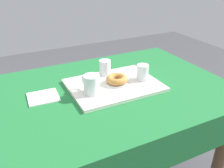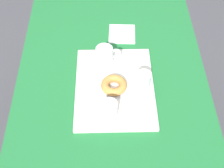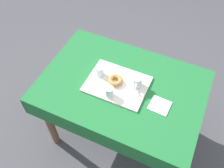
{
  "view_description": "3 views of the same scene",
  "coord_description": "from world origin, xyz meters",
  "px_view_note": "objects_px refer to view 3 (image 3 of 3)",
  "views": [
    {
      "loc": [
        -0.45,
        -0.95,
        1.32
      ],
      "look_at": [
        0.02,
        0.0,
        0.78
      ],
      "focal_mm": 38.59,
      "sensor_mm": 36.0,
      "label": 1
    },
    {
      "loc": [
        0.91,
        -0.02,
        1.85
      ],
      "look_at": [
        0.04,
        -0.0,
        0.79
      ],
      "focal_mm": 51.97,
      "sensor_mm": 36.0,
      "label": 2
    },
    {
      "loc": [
        -0.39,
        1.03,
        2.2
      ],
      "look_at": [
        0.05,
        0.06,
        0.82
      ],
      "focal_mm": 39.5,
      "sensor_mm": 36.0,
      "label": 3
    }
  ],
  "objects_px": {
    "water_glass_far": "(109,92)",
    "sugar_donut_left": "(115,80)",
    "tea_mug_left": "(137,82)",
    "water_glass_near": "(100,71)",
    "serving_tray": "(117,84)",
    "paper_napkin": "(160,106)",
    "donut_plate_left": "(115,82)",
    "dining_table": "(121,94)"
  },
  "relations": [
    {
      "from": "sugar_donut_left",
      "to": "paper_napkin",
      "type": "distance_m",
      "value": 0.36
    },
    {
      "from": "water_glass_far",
      "to": "paper_napkin",
      "type": "relative_size",
      "value": 0.59
    },
    {
      "from": "dining_table",
      "to": "donut_plate_left",
      "type": "height_order",
      "value": "donut_plate_left"
    },
    {
      "from": "serving_tray",
      "to": "water_glass_near",
      "type": "height_order",
      "value": "water_glass_near"
    },
    {
      "from": "serving_tray",
      "to": "sugar_donut_left",
      "type": "xyz_separation_m",
      "value": [
        0.02,
        -0.0,
        0.03
      ]
    },
    {
      "from": "water_glass_far",
      "to": "donut_plate_left",
      "type": "distance_m",
      "value": 0.13
    },
    {
      "from": "dining_table",
      "to": "donut_plate_left",
      "type": "bearing_deg",
      "value": 8.2
    },
    {
      "from": "serving_tray",
      "to": "water_glass_near",
      "type": "bearing_deg",
      "value": -8.79
    },
    {
      "from": "sugar_donut_left",
      "to": "paper_napkin",
      "type": "height_order",
      "value": "sugar_donut_left"
    },
    {
      "from": "dining_table",
      "to": "water_glass_near",
      "type": "bearing_deg",
      "value": -3.94
    },
    {
      "from": "serving_tray",
      "to": "paper_napkin",
      "type": "bearing_deg",
      "value": 172.35
    },
    {
      "from": "tea_mug_left",
      "to": "paper_napkin",
      "type": "relative_size",
      "value": 0.83
    },
    {
      "from": "water_glass_near",
      "to": "dining_table",
      "type": "bearing_deg",
      "value": 176.06
    },
    {
      "from": "donut_plate_left",
      "to": "water_glass_near",
      "type": "bearing_deg",
      "value": -8.33
    },
    {
      "from": "dining_table",
      "to": "serving_tray",
      "type": "xyz_separation_m",
      "value": [
        0.03,
        0.01,
        0.12
      ]
    },
    {
      "from": "serving_tray",
      "to": "water_glass_near",
      "type": "relative_size",
      "value": 5.43
    },
    {
      "from": "sugar_donut_left",
      "to": "dining_table",
      "type": "bearing_deg",
      "value": -171.8
    },
    {
      "from": "water_glass_near",
      "to": "water_glass_far",
      "type": "height_order",
      "value": "same"
    },
    {
      "from": "water_glass_far",
      "to": "water_glass_near",
      "type": "bearing_deg",
      "value": -44.69
    },
    {
      "from": "tea_mug_left",
      "to": "water_glass_far",
      "type": "xyz_separation_m",
      "value": [
        0.14,
        0.16,
        -0.0
      ]
    },
    {
      "from": "water_glass_far",
      "to": "sugar_donut_left",
      "type": "relative_size",
      "value": 0.75
    },
    {
      "from": "serving_tray",
      "to": "tea_mug_left",
      "type": "distance_m",
      "value": 0.15
    },
    {
      "from": "serving_tray",
      "to": "water_glass_near",
      "type": "distance_m",
      "value": 0.16
    },
    {
      "from": "serving_tray",
      "to": "donut_plate_left",
      "type": "bearing_deg",
      "value": -12.78
    },
    {
      "from": "tea_mug_left",
      "to": "water_glass_far",
      "type": "height_order",
      "value": "tea_mug_left"
    },
    {
      "from": "serving_tray",
      "to": "donut_plate_left",
      "type": "height_order",
      "value": "donut_plate_left"
    },
    {
      "from": "serving_tray",
      "to": "paper_napkin",
      "type": "distance_m",
      "value": 0.35
    },
    {
      "from": "serving_tray",
      "to": "water_glass_far",
      "type": "relative_size",
      "value": 5.43
    },
    {
      "from": "dining_table",
      "to": "tea_mug_left",
      "type": "height_order",
      "value": "tea_mug_left"
    },
    {
      "from": "water_glass_near",
      "to": "sugar_donut_left",
      "type": "distance_m",
      "value": 0.14
    },
    {
      "from": "water_glass_near",
      "to": "water_glass_far",
      "type": "bearing_deg",
      "value": 135.31
    },
    {
      "from": "tea_mug_left",
      "to": "sugar_donut_left",
      "type": "height_order",
      "value": "tea_mug_left"
    },
    {
      "from": "water_glass_far",
      "to": "sugar_donut_left",
      "type": "distance_m",
      "value": 0.12
    },
    {
      "from": "water_glass_near",
      "to": "donut_plate_left",
      "type": "relative_size",
      "value": 0.71
    },
    {
      "from": "paper_napkin",
      "to": "tea_mug_left",
      "type": "bearing_deg",
      "value": -22.5
    },
    {
      "from": "tea_mug_left",
      "to": "serving_tray",
      "type": "bearing_deg",
      "value": 16.48
    },
    {
      "from": "dining_table",
      "to": "sugar_donut_left",
      "type": "relative_size",
      "value": 11.06
    },
    {
      "from": "water_glass_near",
      "to": "sugar_donut_left",
      "type": "bearing_deg",
      "value": 171.67
    },
    {
      "from": "tea_mug_left",
      "to": "sugar_donut_left",
      "type": "bearing_deg",
      "value": 13.6
    },
    {
      "from": "water_glass_far",
      "to": "paper_napkin",
      "type": "distance_m",
      "value": 0.36
    },
    {
      "from": "donut_plate_left",
      "to": "serving_tray",
      "type": "bearing_deg",
      "value": 167.22
    },
    {
      "from": "tea_mug_left",
      "to": "dining_table",
      "type": "bearing_deg",
      "value": 16.18
    }
  ]
}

